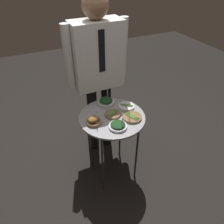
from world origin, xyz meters
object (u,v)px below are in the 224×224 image
(bowl_spinach_far_rim, at_px, (106,102))
(waiter_figure, at_px, (98,63))
(bowl_asparagus_back_left, at_px, (126,106))
(bowl_asparagus_near_rim, at_px, (132,117))
(bowl_asparagus_front_left, at_px, (113,114))
(bowl_roast_center, at_px, (94,121))
(serving_cart, at_px, (112,122))
(bowl_spinach_mid_left, at_px, (118,126))

(bowl_spinach_far_rim, relative_size, waiter_figure, 0.10)
(bowl_spinach_far_rim, height_order, bowl_asparagus_back_left, bowl_spinach_far_rim)
(bowl_spinach_far_rim, bearing_deg, bowl_asparagus_near_rim, -68.43)
(bowl_asparagus_front_left, distance_m, bowl_spinach_far_rim, 0.19)
(bowl_asparagus_front_left, xyz_separation_m, bowl_spinach_far_rim, (0.02, 0.19, 0.02))
(bowl_roast_center, height_order, bowl_asparagus_back_left, bowl_roast_center)
(bowl_spinach_far_rim, distance_m, waiter_figure, 0.38)
(bowl_asparagus_front_left, relative_size, waiter_figure, 0.09)
(bowl_asparagus_front_left, xyz_separation_m, bowl_asparagus_near_rim, (0.14, -0.12, 0.00))
(serving_cart, distance_m, bowl_spinach_mid_left, 0.19)
(bowl_asparagus_front_left, relative_size, bowl_asparagus_back_left, 0.98)
(serving_cart, height_order, bowl_spinach_mid_left, bowl_spinach_mid_left)
(bowl_asparagus_front_left, height_order, bowl_spinach_far_rim, bowl_spinach_far_rim)
(waiter_figure, bearing_deg, bowl_asparagus_back_left, -67.73)
(bowl_spinach_mid_left, bearing_deg, bowl_asparagus_front_left, 79.61)
(serving_cart, distance_m, bowl_spinach_far_rim, 0.23)
(bowl_spinach_far_rim, bearing_deg, bowl_roast_center, -132.84)
(bowl_spinach_mid_left, xyz_separation_m, bowl_asparagus_back_left, (0.21, 0.24, -0.01))
(bowl_asparagus_near_rim, bearing_deg, bowl_spinach_far_rim, 111.57)
(serving_cart, bearing_deg, bowl_spinach_far_rim, 81.73)
(bowl_asparagus_front_left, relative_size, bowl_spinach_far_rim, 0.91)
(serving_cart, bearing_deg, waiter_figure, 84.28)
(bowl_asparagus_front_left, height_order, bowl_asparagus_back_left, bowl_asparagus_front_left)
(serving_cart, xyz_separation_m, bowl_roast_center, (-0.19, -0.03, 0.10))
(bowl_spinach_mid_left, bearing_deg, bowl_spinach_far_rim, 82.31)
(serving_cart, height_order, bowl_asparagus_near_rim, bowl_asparagus_near_rim)
(bowl_spinach_mid_left, height_order, waiter_figure, waiter_figure)
(bowl_spinach_far_rim, xyz_separation_m, bowl_asparagus_back_left, (0.16, -0.13, -0.02))
(bowl_spinach_far_rim, bearing_deg, bowl_asparagus_back_left, -40.40)
(bowl_roast_center, xyz_separation_m, waiter_figure, (0.23, 0.46, 0.31))
(bowl_roast_center, bearing_deg, bowl_asparagus_near_rim, -12.31)
(bowl_asparagus_back_left, distance_m, waiter_figure, 0.51)
(bowl_asparagus_near_rim, relative_size, waiter_figure, 0.10)
(bowl_asparagus_front_left, bearing_deg, bowl_spinach_mid_left, -100.39)
(bowl_roast_center, height_order, waiter_figure, waiter_figure)
(bowl_roast_center, relative_size, bowl_spinach_mid_left, 1.04)
(bowl_spinach_far_rim, height_order, bowl_spinach_mid_left, bowl_spinach_far_rim)
(bowl_spinach_far_rim, distance_m, bowl_spinach_mid_left, 0.37)
(waiter_figure, bearing_deg, serving_cart, -95.72)
(bowl_roast_center, bearing_deg, bowl_spinach_far_rim, 47.16)
(bowl_asparagus_back_left, bearing_deg, bowl_asparagus_front_left, -161.66)
(bowl_spinach_mid_left, relative_size, bowl_asparagus_back_left, 1.04)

